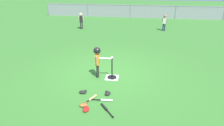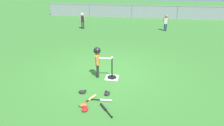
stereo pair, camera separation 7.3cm
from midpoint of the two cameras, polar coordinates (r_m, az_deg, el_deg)
ground_plane at (r=6.94m, az=-1.06°, el=-2.86°), size 60.00×60.00×0.00m
home_plate at (r=6.57m, az=0.32°, el=-4.38°), size 0.44×0.44×0.01m
batting_tee at (r=6.52m, az=0.32°, el=-3.51°), size 0.32×0.32×0.71m
baseball_on_tee at (r=6.26m, az=0.34°, el=1.69°), size 0.07×0.07×0.07m
batter_child at (r=6.32m, az=-4.04°, el=2.08°), size 0.63×0.31×1.09m
fielder_deep_right at (r=13.56m, az=-8.73°, el=13.06°), size 0.30×0.22×1.11m
fielder_deep_left at (r=13.30m, az=16.09°, el=12.17°), size 0.31×0.21×1.08m
spare_bat_silver at (r=5.36m, az=-2.14°, el=-11.06°), size 0.67×0.08×0.06m
spare_bat_wood at (r=5.44m, az=-6.12°, el=-10.61°), size 0.33×0.59×0.06m
spare_bat_black at (r=5.06m, az=-1.83°, el=-13.43°), size 0.43×0.53×0.06m
glove_by_plate at (r=5.77m, az=-8.52°, el=-8.57°), size 0.23×0.18×0.07m
glove_near_bats at (r=5.07m, az=-7.68°, el=-13.54°), size 0.19×0.24×0.07m
glove_tossed_aside at (r=5.64m, az=-1.09°, el=-9.06°), size 0.20×0.25×0.07m
glove_outfield_drop at (r=5.22m, az=-8.33°, el=-12.33°), size 0.24×0.20×0.07m
outfield_fence at (r=18.02m, az=6.12°, el=15.35°), size 16.06×0.06×1.15m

